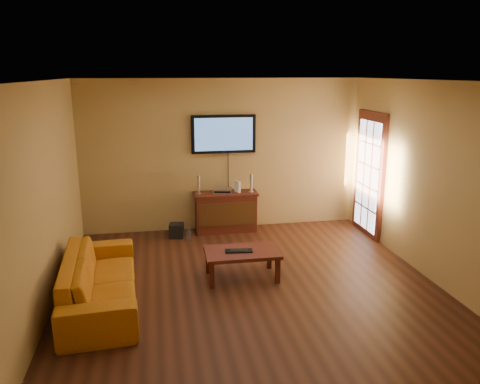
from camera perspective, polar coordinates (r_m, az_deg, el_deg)
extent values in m
plane|color=#341A0E|center=(6.46, 1.23, -11.26)|extent=(5.00, 5.00, 0.00)
plane|color=tan|center=(8.41, -2.16, 4.49)|extent=(5.00, 0.00, 5.00)
plane|color=tan|center=(6.03, -22.67, -0.64)|extent=(0.00, 5.00, 5.00)
plane|color=tan|center=(6.94, 21.95, 1.31)|extent=(0.00, 5.00, 5.00)
plane|color=white|center=(5.82, 1.37, 13.43)|extent=(5.00, 5.00, 0.00)
cube|color=#461910|center=(8.43, 15.47, 1.92)|extent=(0.06, 1.02, 2.22)
cube|color=white|center=(8.42, 15.25, 1.92)|extent=(0.01, 0.79, 1.89)
cube|color=#461910|center=(8.44, -1.76, -2.56)|extent=(1.07, 0.40, 0.67)
cube|color=black|center=(8.23, -1.54, -2.74)|extent=(0.99, 0.02, 0.40)
cube|color=#461910|center=(8.34, -1.78, -0.21)|extent=(1.14, 0.43, 0.04)
cube|color=black|center=(8.31, -2.02, 7.08)|extent=(1.14, 0.07, 0.68)
cube|color=#4473B2|center=(8.27, -1.98, 7.04)|extent=(1.03, 0.01, 0.57)
cube|color=#461910|center=(6.53, 0.24, -7.37)|extent=(1.02, 0.62, 0.05)
cube|color=#461910|center=(6.32, -3.44, -10.13)|extent=(0.06, 0.06, 0.35)
cube|color=#461910|center=(6.48, 4.61, -9.53)|extent=(0.06, 0.06, 0.35)
cube|color=#461910|center=(6.77, -3.94, -8.42)|extent=(0.06, 0.06, 0.35)
cube|color=#461910|center=(6.92, 3.57, -7.91)|extent=(0.06, 0.06, 0.35)
imported|color=#BF6F15|center=(6.08, -16.75, -9.26)|extent=(0.76, 2.19, 0.84)
cylinder|color=silver|center=(8.29, -5.04, -0.17)|extent=(0.09, 0.09, 0.01)
cylinder|color=silver|center=(8.25, -5.07, 0.92)|extent=(0.05, 0.05, 0.31)
cylinder|color=silver|center=(8.38, 1.36, 0.05)|extent=(0.09, 0.09, 0.01)
cylinder|color=silver|center=(8.34, 1.37, 1.13)|extent=(0.05, 0.05, 0.31)
cube|color=silver|center=(8.33, -2.14, 0.18)|extent=(0.38, 0.30, 0.08)
cube|color=white|center=(8.35, -0.31, 0.67)|extent=(0.10, 0.15, 0.20)
cube|color=black|center=(8.25, -7.75, -4.67)|extent=(0.28, 0.28, 0.24)
cylinder|color=white|center=(8.08, -6.30, -5.23)|extent=(0.07, 0.07, 0.19)
sphere|color=white|center=(8.05, -6.32, -4.57)|extent=(0.04, 0.04, 0.04)
cube|color=black|center=(6.49, -0.15, -7.18)|extent=(0.39, 0.18, 0.02)
cube|color=black|center=(6.49, -0.15, -7.09)|extent=(0.25, 0.13, 0.01)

